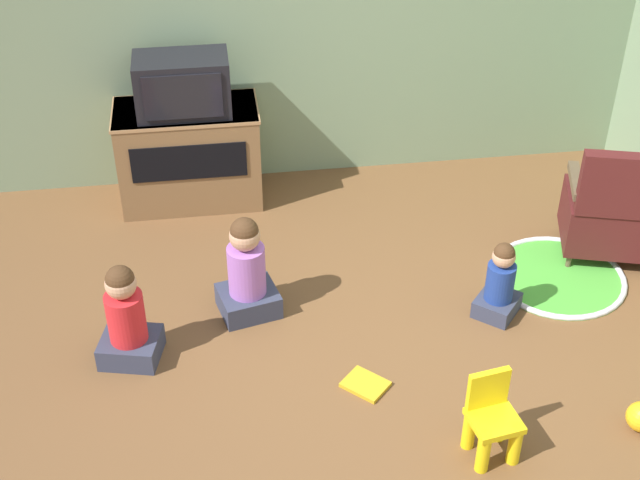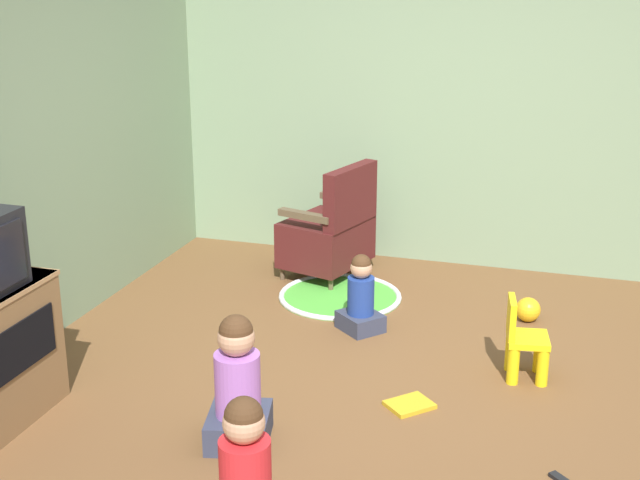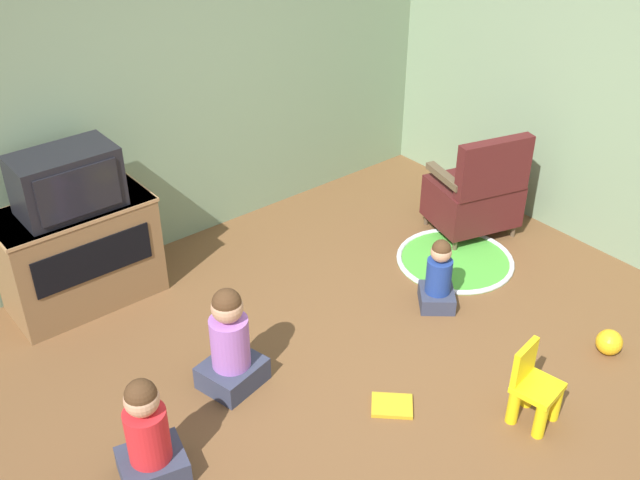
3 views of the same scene
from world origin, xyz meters
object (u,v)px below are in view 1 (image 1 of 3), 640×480
Objects in this scene: child_watching_center at (127,320)px; yellow_kid_chair at (492,423)px; book at (365,384)px; tv_cabinet at (189,153)px; child_watching_right at (247,273)px; television at (182,85)px; black_armchair at (615,212)px; child_watching_left at (500,284)px.

yellow_kid_chair is at bearing -14.27° from child_watching_center.
book is at bearing 125.11° from yellow_kid_chair.
child_watching_right is at bearing -76.96° from tv_cabinet.
television reaches higher than yellow_kid_chair.
black_armchair reaches higher than child_watching_center.
black_armchair reaches higher than tv_cabinet.
tv_cabinet is 1.59× the size of television.
yellow_kid_chair is 0.93× the size of child_watching_left.
child_watching_center is (-0.40, -1.65, -0.66)m from television.
television is 3.10m from yellow_kid_chair.
child_watching_center is at bearing -168.64° from child_watching_right.
child_watching_right reaches higher than book.
black_armchair reaches higher than child_watching_left.
child_watching_right reaches higher than child_watching_center.
black_armchair reaches higher than child_watching_right.
tv_cabinet is 1.74m from child_watching_center.
child_watching_right is at bearing 38.17° from child_watching_center.
tv_cabinet is 1.55× the size of child_watching_center.
yellow_kid_chair is 1.75m from child_watching_right.
child_watching_left is at bearing 43.56° from black_armchair.
child_watching_left is at bearing -106.76° from book.
black_armchair is at bearing 23.87° from child_watching_center.
yellow_kid_chair is at bearing -159.01° from child_watching_left.
tv_cabinet is 1.95× the size of child_watching_left.
child_watching_right is at bearing 121.68° from yellow_kid_chair.
tv_cabinet reaches higher than yellow_kid_chair.
child_watching_right is at bearing -7.67° from book.
child_watching_left is 1.55m from child_watching_right.
tv_cabinet is at bearing -22.85° from book.
yellow_kid_chair is at bearing 178.53° from book.
black_armchair reaches higher than book.
black_armchair is (2.77, -1.07, -0.59)m from television.
child_watching_right is at bearing 121.61° from child_watching_left.
tv_cabinet is 1.48× the size of child_watching_right.
child_watching_center is at bearing 132.67° from child_watching_left.
book is at bearing 44.50° from black_armchair.
child_watching_center is (-1.87, 0.98, 0.08)m from yellow_kid_chair.
child_watching_right is (-2.45, -0.25, -0.05)m from black_armchair.
child_watching_left reaches higher than book.
yellow_kid_chair is at bearing -60.81° from television.
black_armchair is 2.47m from child_watching_right.
tv_cabinet is 1.40m from child_watching_right.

